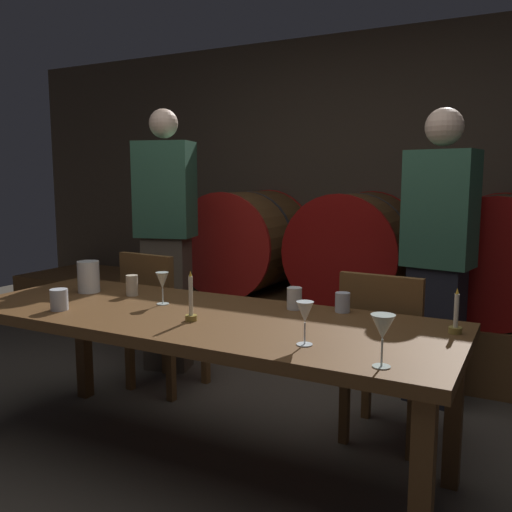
# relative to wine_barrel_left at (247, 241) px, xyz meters

# --- Properties ---
(ground_plane) EXTENTS (9.32, 9.32, 0.00)m
(ground_plane) POSITION_rel_wine_barrel_left_xyz_m (0.94, -2.08, -0.82)
(ground_plane) COLOR #4C443A
(back_wall) EXTENTS (7.17, 0.24, 2.47)m
(back_wall) POSITION_rel_wine_barrel_left_xyz_m (0.94, 0.55, 0.42)
(back_wall) COLOR #473A2D
(back_wall) RESTS_ON ground
(barrel_shelf) EXTENTS (6.45, 0.90, 0.41)m
(barrel_shelf) POSITION_rel_wine_barrel_left_xyz_m (0.94, 0.00, -0.61)
(barrel_shelf) COLOR brown
(barrel_shelf) RESTS_ON ground
(wine_barrel_left) EXTENTS (0.82, 0.84, 0.82)m
(wine_barrel_left) POSITION_rel_wine_barrel_left_xyz_m (0.00, 0.00, 0.00)
(wine_barrel_left) COLOR brown
(wine_barrel_left) RESTS_ON barrel_shelf
(wine_barrel_center) EXTENTS (0.82, 0.84, 0.82)m
(wine_barrel_center) POSITION_rel_wine_barrel_left_xyz_m (0.92, 0.00, 0.00)
(wine_barrel_center) COLOR #513319
(wine_barrel_center) RESTS_ON barrel_shelf
(wine_barrel_right) EXTENTS (0.82, 0.84, 0.82)m
(wine_barrel_right) POSITION_rel_wine_barrel_left_xyz_m (1.88, 0.00, 0.00)
(wine_barrel_right) COLOR #513319
(wine_barrel_right) RESTS_ON barrel_shelf
(dining_table) EXTENTS (2.30, 0.83, 0.73)m
(dining_table) POSITION_rel_wine_barrel_left_xyz_m (0.77, -1.89, -0.16)
(dining_table) COLOR brown
(dining_table) RESTS_ON ground
(chair_left) EXTENTS (0.43, 0.43, 0.88)m
(chair_left) POSITION_rel_wine_barrel_left_xyz_m (0.05, -1.24, -0.33)
(chair_left) COLOR brown
(chair_left) RESTS_ON ground
(chair_right) EXTENTS (0.42, 0.42, 0.88)m
(chair_right) POSITION_rel_wine_barrel_left_xyz_m (1.48, -1.29, -0.33)
(chair_right) COLOR brown
(chair_right) RESTS_ON ground
(guest_left) EXTENTS (0.43, 0.33, 1.79)m
(guest_left) POSITION_rel_wine_barrel_left_xyz_m (-0.15, -0.88, 0.10)
(guest_left) COLOR brown
(guest_left) RESTS_ON ground
(guest_right) EXTENTS (0.42, 0.30, 1.72)m
(guest_right) POSITION_rel_wine_barrel_left_xyz_m (1.60, -0.63, 0.07)
(guest_right) COLOR black
(guest_right) RESTS_ON ground
(candle_left) EXTENTS (0.05, 0.05, 0.22)m
(candle_left) POSITION_rel_wine_barrel_left_xyz_m (0.82, -2.01, -0.03)
(candle_left) COLOR olive
(candle_left) RESTS_ON dining_table
(candle_right) EXTENTS (0.05, 0.05, 0.18)m
(candle_right) POSITION_rel_wine_barrel_left_xyz_m (1.85, -1.68, -0.04)
(candle_right) COLOR olive
(candle_right) RESTS_ON dining_table
(pitcher) EXTENTS (0.11, 0.11, 0.17)m
(pitcher) POSITION_rel_wine_barrel_left_xyz_m (-0.01, -1.77, -0.01)
(pitcher) COLOR white
(pitcher) RESTS_ON dining_table
(wine_glass_left) EXTENTS (0.06, 0.06, 0.16)m
(wine_glass_left) POSITION_rel_wine_barrel_left_xyz_m (0.52, -1.81, 0.02)
(wine_glass_left) COLOR silver
(wine_glass_left) RESTS_ON dining_table
(wine_glass_center) EXTENTS (0.06, 0.06, 0.16)m
(wine_glass_center) POSITION_rel_wine_barrel_left_xyz_m (1.38, -2.10, 0.03)
(wine_glass_center) COLOR white
(wine_glass_center) RESTS_ON dining_table
(wine_glass_right) EXTENTS (0.08, 0.08, 0.17)m
(wine_glass_right) POSITION_rel_wine_barrel_left_xyz_m (1.69, -2.20, 0.04)
(wine_glass_right) COLOR silver
(wine_glass_right) RESTS_ON dining_table
(cup_far_left) EXTENTS (0.08, 0.08, 0.10)m
(cup_far_left) POSITION_rel_wine_barrel_left_xyz_m (0.16, -2.13, -0.04)
(cup_far_left) COLOR silver
(cup_far_left) RESTS_ON dining_table
(cup_center_left) EXTENTS (0.06, 0.06, 0.11)m
(cup_center_left) POSITION_rel_wine_barrel_left_xyz_m (0.26, -1.73, -0.04)
(cup_center_left) COLOR beige
(cup_center_left) RESTS_ON dining_table
(cup_center_right) EXTENTS (0.07, 0.07, 0.10)m
(cup_center_right) POSITION_rel_wine_barrel_left_xyz_m (1.12, -1.61, -0.04)
(cup_center_right) COLOR white
(cup_center_right) RESTS_ON dining_table
(cup_far_right) EXTENTS (0.07, 0.07, 0.09)m
(cup_far_right) POSITION_rel_wine_barrel_left_xyz_m (1.34, -1.56, -0.05)
(cup_far_right) COLOR silver
(cup_far_right) RESTS_ON dining_table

